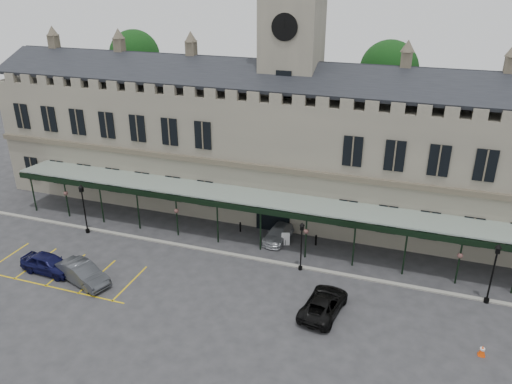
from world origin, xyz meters
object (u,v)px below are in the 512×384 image
(station_building, at_px, (289,149))
(lamp_post_mid, at_px, (301,242))
(sign_board, at_px, (286,239))
(car_taxi, at_px, (279,233))
(clock_tower, at_px, (291,80))
(car_left_b, at_px, (83,273))
(car_van, at_px, (324,304))
(traffic_cone, at_px, (482,351))
(car_left_a, at_px, (49,263))
(lamp_post_right, at_px, (494,268))
(lamp_post_left, at_px, (84,204))

(station_building, xyz_separation_m, lamp_post_mid, (4.09, -10.70, -3.91))
(sign_board, distance_m, car_taxi, 1.22)
(clock_tower, height_order, car_taxi, clock_tower)
(clock_tower, bearing_deg, lamp_post_mid, -69.23)
(station_building, relative_size, car_left_b, 12.19)
(car_taxi, distance_m, car_van, 10.89)
(lamp_post_mid, relative_size, car_taxi, 0.97)
(clock_tower, xyz_separation_m, traffic_cone, (17.40, -16.75, -12.74))
(sign_board, bearing_deg, station_building, 84.94)
(lamp_post_mid, xyz_separation_m, car_left_a, (-19.09, -6.90, -1.76))
(sign_board, height_order, car_van, car_van)
(station_building, relative_size, sign_board, 47.44)
(clock_tower, xyz_separation_m, car_van, (7.00, -15.66, -12.39))
(car_left_b, bearing_deg, lamp_post_right, -57.72)
(lamp_post_left, xyz_separation_m, traffic_cone, (33.62, -5.70, -2.51))
(lamp_post_right, distance_m, sign_board, 16.72)
(traffic_cone, bearing_deg, lamp_post_left, 170.38)
(sign_board, bearing_deg, car_taxi, 116.94)
(lamp_post_left, relative_size, car_van, 0.94)
(station_building, height_order, car_van, station_building)
(lamp_post_right, xyz_separation_m, car_van, (-11.12, -4.99, -2.21))
(sign_board, height_order, car_left_b, car_left_b)
(car_van, bearing_deg, clock_tower, -57.34)
(car_left_a, distance_m, car_taxi, 19.49)
(lamp_post_right, bearing_deg, lamp_post_left, -179.36)
(sign_board, xyz_separation_m, car_van, (5.12, -8.25, 0.10))
(traffic_cone, distance_m, sign_board, 18.12)
(car_van, bearing_deg, lamp_post_mid, -50.57)
(station_building, xyz_separation_m, lamp_post_left, (-16.21, -10.96, -3.58))
(car_left_b, bearing_deg, car_van, -64.39)
(lamp_post_right, distance_m, car_taxi, 17.75)
(sign_board, bearing_deg, lamp_post_right, -30.81)
(lamp_post_left, bearing_deg, car_left_a, -79.64)
(lamp_post_right, height_order, car_left_b, lamp_post_right)
(lamp_post_right, bearing_deg, lamp_post_mid, -179.51)
(clock_tower, height_order, lamp_post_left, clock_tower)
(station_building, xyz_separation_m, car_left_a, (-15.00, -17.60, -5.67))
(lamp_post_left, xyz_separation_m, car_van, (23.21, -4.61, -2.17))
(clock_tower, distance_m, car_left_b, 24.66)
(clock_tower, relative_size, lamp_post_left, 5.10)
(lamp_post_right, bearing_deg, sign_board, 168.65)
(car_van, bearing_deg, sign_board, -49.60)
(sign_board, bearing_deg, lamp_post_left, 171.92)
(station_building, bearing_deg, car_left_a, -130.43)
(lamp_post_mid, bearing_deg, traffic_cone, -24.12)
(car_left_a, xyz_separation_m, car_left_b, (3.50, -0.33, 0.01))
(traffic_cone, bearing_deg, car_left_b, -177.48)
(car_left_a, bearing_deg, sign_board, -55.14)
(clock_tower, xyz_separation_m, lamp_post_right, (18.12, -10.67, -10.18))
(sign_board, distance_m, car_van, 9.71)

